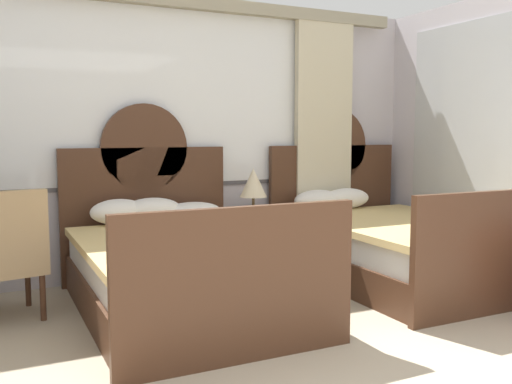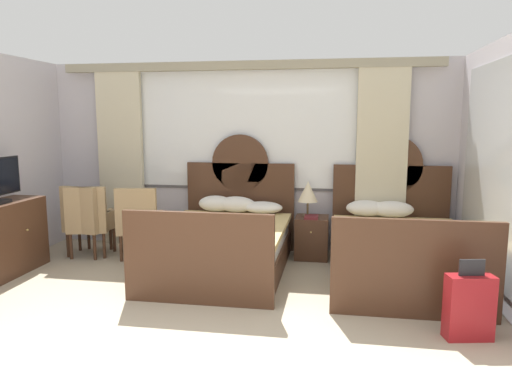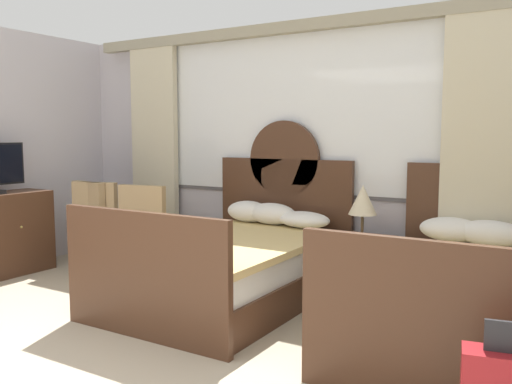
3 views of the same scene
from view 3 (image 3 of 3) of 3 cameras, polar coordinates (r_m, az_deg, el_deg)
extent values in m
cube|color=silver|center=(5.84, 4.22, 4.42)|extent=(5.82, 0.07, 2.70)
cube|color=#575459|center=(5.81, 4.06, 8.48)|extent=(3.45, 0.02, 1.79)
cube|color=white|center=(5.80, 4.03, 8.48)|extent=(3.37, 0.02, 1.71)
cube|color=beige|center=(6.81, -10.65, 4.15)|extent=(0.68, 0.08, 2.60)
cube|color=beige|center=(5.13, 22.67, 3.17)|extent=(0.68, 0.08, 2.60)
cube|color=#9C957E|center=(5.83, 3.69, 16.97)|extent=(5.36, 0.10, 0.12)
cube|color=#472B1C|center=(5.03, -3.10, -9.72)|extent=(1.49, 2.13, 0.30)
cube|color=white|center=(4.96, -3.11, -6.79)|extent=(1.43, 2.03, 0.23)
cube|color=tan|center=(4.87, -3.66, -5.33)|extent=(1.53, 1.93, 0.06)
cube|color=#472B1C|center=(5.84, 2.96, -2.68)|extent=(1.57, 0.06, 1.26)
cylinder|color=#472B1C|center=(5.78, 2.99, 3.50)|extent=(0.82, 0.06, 0.82)
cube|color=#472B1C|center=(4.12, -11.85, -8.66)|extent=(1.57, 0.06, 0.96)
ellipsoid|color=white|center=(5.78, -0.81, -2.05)|extent=(0.50, 0.30, 0.23)
ellipsoid|color=white|center=(5.62, 1.69, -2.31)|extent=(0.55, 0.29, 0.22)
ellipsoid|color=white|center=(5.44, 5.06, -2.93)|extent=(0.55, 0.34, 0.16)
cube|color=#472B1C|center=(4.26, 21.68, -13.09)|extent=(1.49, 2.13, 0.30)
cube|color=white|center=(4.19, 21.82, -9.68)|extent=(1.43, 2.03, 0.23)
cube|color=tan|center=(4.07, 21.71, -8.03)|extent=(1.53, 1.93, 0.06)
cube|color=#472B1C|center=(5.20, 23.93, -4.30)|extent=(1.57, 0.06, 1.26)
cylinder|color=#472B1C|center=(5.13, 24.24, 2.64)|extent=(0.82, 0.06, 0.82)
cube|color=#472B1C|center=(3.14, 18.44, -13.58)|extent=(1.57, 0.06, 0.96)
ellipsoid|color=white|center=(5.03, 19.87, -3.73)|extent=(0.54, 0.32, 0.21)
ellipsoid|color=white|center=(4.94, 23.51, -4.02)|extent=(0.57, 0.25, 0.22)
cube|color=#472B1C|center=(5.20, 11.61, -7.76)|extent=(0.44, 0.44, 0.57)
sphere|color=tan|center=(4.96, 10.72, -6.94)|extent=(0.02, 0.02, 0.02)
cylinder|color=brown|center=(5.19, 11.13, -4.47)|extent=(0.14, 0.14, 0.02)
cylinder|color=brown|center=(5.17, 11.15, -3.36)|extent=(0.03, 0.03, 0.18)
cone|color=beige|center=(5.14, 11.21, -0.80)|extent=(0.27, 0.27, 0.28)
cube|color=maroon|center=(5.06, 11.28, -4.68)|extent=(0.18, 0.26, 0.03)
sphere|color=tan|center=(6.29, -23.53, -3.41)|extent=(0.03, 0.03, 0.03)
cube|color=tan|center=(6.07, -10.68, -4.61)|extent=(0.62, 0.62, 0.10)
cube|color=tan|center=(5.82, -11.93, -1.92)|extent=(0.54, 0.17, 0.53)
cube|color=tan|center=(5.92, -8.74, -3.56)|extent=(0.14, 0.49, 0.16)
cube|color=tan|center=(6.17, -12.59, -3.25)|extent=(0.14, 0.49, 0.16)
cylinder|color=#472B1C|center=(6.19, -7.82, -6.50)|extent=(0.04, 0.04, 0.35)
cylinder|color=#472B1C|center=(6.41, -11.26, -6.12)|extent=(0.04, 0.04, 0.35)
cylinder|color=#472B1C|center=(5.82, -9.94, -7.34)|extent=(0.04, 0.04, 0.35)
cylinder|color=#472B1C|center=(6.05, -13.51, -6.89)|extent=(0.04, 0.04, 0.35)
cube|color=tan|center=(6.58, -15.48, -3.90)|extent=(0.62, 0.62, 0.10)
cube|color=tan|center=(6.41, -17.25, -1.35)|extent=(0.54, 0.16, 0.53)
cube|color=tan|center=(6.36, -14.30, -3.01)|extent=(0.14, 0.49, 0.16)
cube|color=tan|center=(6.75, -16.65, -2.56)|extent=(0.14, 0.49, 0.16)
cylinder|color=#472B1C|center=(6.57, -12.75, -5.85)|extent=(0.04, 0.04, 0.35)
cylinder|color=#472B1C|center=(6.92, -14.94, -5.31)|extent=(0.04, 0.04, 0.35)
cylinder|color=#472B1C|center=(6.32, -15.95, -6.41)|extent=(0.04, 0.04, 0.35)
cylinder|color=#472B1C|center=(6.68, -18.04, -5.80)|extent=(0.04, 0.04, 0.35)
cube|color=tan|center=(6.58, -15.48, -3.90)|extent=(0.66, 0.66, 0.10)
cube|color=tan|center=(6.34, -16.64, -1.40)|extent=(0.54, 0.22, 0.53)
cube|color=tan|center=(6.43, -13.69, -2.90)|extent=(0.18, 0.48, 0.16)
cube|color=tan|center=(6.68, -17.26, -2.67)|extent=(0.18, 0.48, 0.16)
cylinder|color=#472B1C|center=(6.69, -12.83, -5.63)|extent=(0.04, 0.04, 0.35)
cylinder|color=#472B1C|center=(6.91, -16.02, -5.34)|extent=(0.04, 0.04, 0.35)
cylinder|color=#472B1C|center=(6.32, -14.76, -6.37)|extent=(0.04, 0.04, 0.35)
cylinder|color=#472B1C|center=(6.56, -18.07, -6.03)|extent=(0.04, 0.04, 0.35)
cube|color=#232326|center=(2.69, 25.31, -13.71)|extent=(0.22, 0.06, 0.14)
camera|label=1|loc=(4.09, -60.18, 1.29)|focal=39.35mm
camera|label=2|loc=(2.13, -108.16, 7.45)|focal=33.29mm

